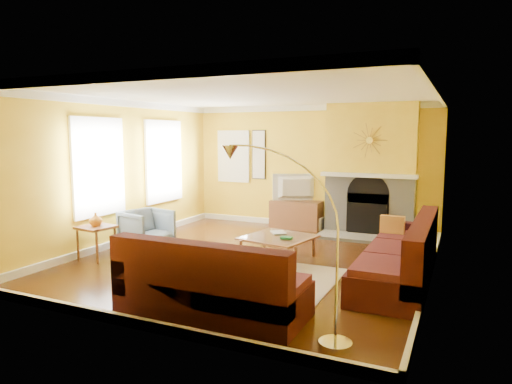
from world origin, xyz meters
The scene contains 27 objects.
floor centered at (0.00, 0.00, -0.01)m, with size 5.50×6.00×0.02m, color #502A10.
ceiling centered at (0.00, 0.00, 2.71)m, with size 5.50×6.00×0.02m, color white.
wall_back centered at (0.00, 3.01, 1.35)m, with size 5.50×0.02×2.70m, color yellow.
wall_front centered at (0.00, -3.01, 1.35)m, with size 5.50×0.02×2.70m, color yellow.
wall_left centered at (-2.76, 0.00, 1.35)m, with size 0.02×6.00×2.70m, color yellow.
wall_right centered at (2.76, 0.00, 1.35)m, with size 0.02×6.00×2.70m, color yellow.
baseboard centered at (0.00, 0.00, 0.06)m, with size 5.50×6.00×0.12m, color white, non-canonical shape.
crown_molding centered at (0.00, 0.00, 2.64)m, with size 5.50×6.00×0.12m, color white, non-canonical shape.
window_left_near centered at (-2.72, 1.30, 1.50)m, with size 0.06×1.22×1.72m, color white.
window_left_far centered at (-2.72, -0.60, 1.50)m, with size 0.06×1.22×1.72m, color white.
window_back centered at (-1.90, 2.96, 1.55)m, with size 0.82×0.06×1.22m, color white.
wall_art centered at (-1.25, 2.97, 1.60)m, with size 0.34×0.04×1.14m, color white.
fireplace centered at (1.35, 2.80, 1.35)m, with size 1.80×0.40×2.70m, color gray, non-canonical shape.
mantel centered at (1.35, 2.56, 1.25)m, with size 1.92×0.22×0.08m, color white.
hearth centered at (1.35, 2.25, 0.03)m, with size 1.80×0.70×0.06m, color gray.
sunburst centered at (1.35, 2.57, 1.95)m, with size 0.70×0.04×0.70m, color olive, non-canonical shape.
rug centered at (0.36, -0.83, 0.01)m, with size 2.40×1.80×0.02m, color beige.
sectional_sofa centered at (1.08, -0.72, 0.45)m, with size 3.34×3.96×0.90m, color #3D1315, non-canonical shape.
coffee_table centered at (0.37, 0.16, 0.20)m, with size 1.03×1.03×0.40m, color white, non-canonical shape.
media_console centered at (-0.24, 2.75, 0.31)m, with size 1.11×0.50×0.61m, color brown.
tv centered at (-0.24, 2.75, 0.91)m, with size 1.03×0.14×0.59m, color black.
subwoofer centered at (0.24, 2.78, 0.13)m, with size 0.27×0.27×0.27m, color white.
armchair centered at (-2.10, -0.10, 0.35)m, with size 0.76×0.78×0.71m, color slate.
side_table centered at (-2.37, -1.07, 0.28)m, with size 0.52×0.52×0.57m, color brown, non-canonical shape.
vase centered at (-2.37, -1.07, 0.68)m, with size 0.21×0.21×0.22m, color orange.
book centered at (0.22, 0.26, 0.42)m, with size 0.22×0.30×0.03m, color white.
arc_lamp centered at (1.52, -2.52, 0.97)m, with size 1.25×0.36×1.94m, color silver, non-canonical shape.
Camera 1 is at (3.10, -6.68, 2.06)m, focal length 32.00 mm.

